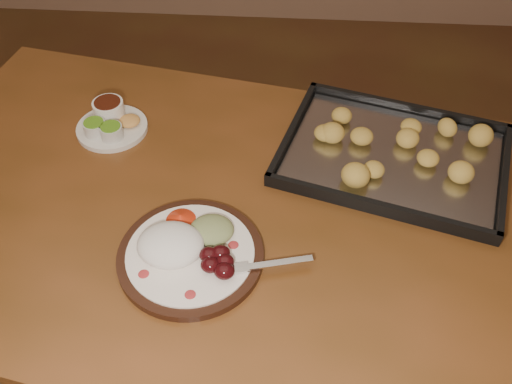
{
  "coord_description": "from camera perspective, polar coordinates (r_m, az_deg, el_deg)",
  "views": [
    {
      "loc": [
        0.31,
        -0.93,
        1.63
      ],
      "look_at": [
        0.26,
        -0.1,
        0.77
      ],
      "focal_mm": 40.0,
      "sensor_mm": 36.0,
      "label": 1
    }
  ],
  "objects": [
    {
      "name": "dining_table",
      "position": [
        1.27,
        -2.58,
        -4.7
      ],
      "size": [
        1.64,
        1.17,
        0.75
      ],
      "rotation": [
        0.0,
        0.0,
        -0.19
      ],
      "color": "brown",
      "rests_on": "ground"
    },
    {
      "name": "ground",
      "position": [
        1.91,
        -7.74,
        -13.57
      ],
      "size": [
        4.0,
        4.0,
        0.0
      ],
      "primitive_type": "plane",
      "color": "brown",
      "rests_on": "ground"
    },
    {
      "name": "dinner_plate",
      "position": [
        1.1,
        -6.81,
        -5.75
      ],
      "size": [
        0.38,
        0.28,
        0.07
      ],
      "rotation": [
        0.0,
        0.0,
        -0.24
      ],
      "color": "black",
      "rests_on": "dining_table"
    },
    {
      "name": "condiment_saucer",
      "position": [
        1.41,
        -14.39,
        6.76
      ],
      "size": [
        0.17,
        0.17,
        0.06
      ],
      "rotation": [
        0.0,
        0.0,
        0.04
      ],
      "color": "silver",
      "rests_on": "dining_table"
    },
    {
      "name": "baking_tray",
      "position": [
        1.32,
        13.54,
        3.72
      ],
      "size": [
        0.57,
        0.48,
        0.05
      ],
      "rotation": [
        0.0,
        0.0,
        -0.28
      ],
      "color": "black",
      "rests_on": "dining_table"
    }
  ]
}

